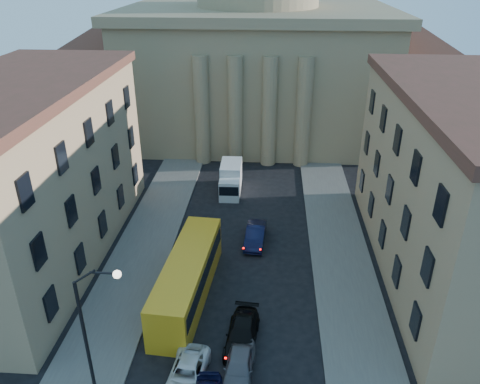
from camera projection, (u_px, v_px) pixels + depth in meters
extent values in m
cube|color=#56534E|center=(128.00, 284.00, 36.35)|extent=(5.00, 60.00, 0.15)
cube|color=#56534E|center=(348.00, 294.00, 35.29)|extent=(5.00, 60.00, 0.15)
cube|color=#8D7556|center=(257.00, 74.00, 66.13)|extent=(34.00, 26.00, 16.00)
cube|color=#8D7556|center=(258.00, 11.00, 62.36)|extent=(35.50, 27.50, 1.20)
cube|color=#8D7556|center=(109.00, 93.00, 66.78)|extent=(13.00, 13.00, 11.00)
cone|color=#4F2F22|center=(102.00, 38.00, 63.41)|extent=(26.02, 26.02, 4.00)
cube|color=#8D7556|center=(409.00, 98.00, 64.17)|extent=(13.00, 13.00, 11.00)
cone|color=#4F2F22|center=(418.00, 42.00, 60.80)|extent=(26.02, 26.02, 4.00)
cylinder|color=#8D7556|center=(202.00, 111.00, 55.41)|extent=(1.80, 1.80, 13.00)
cylinder|color=#8D7556|center=(235.00, 112.00, 55.16)|extent=(1.80, 1.80, 13.00)
cylinder|color=#8D7556|center=(269.00, 112.00, 54.92)|extent=(1.80, 1.80, 13.00)
cylinder|color=#8D7556|center=(303.00, 113.00, 54.67)|extent=(1.80, 1.80, 13.00)
cube|color=#9F825E|center=(28.00, 178.00, 37.33)|extent=(11.00, 26.00, 14.00)
cube|color=#4F2F22|center=(8.00, 88.00, 34.05)|extent=(11.60, 26.60, 0.80)
cube|color=#9F825E|center=(465.00, 192.00, 35.22)|extent=(11.00, 26.00, 14.00)
cylinder|color=black|center=(86.00, 341.00, 25.61)|extent=(0.20, 0.20, 8.00)
cylinder|color=black|center=(84.00, 277.00, 23.62)|extent=(1.30, 0.12, 0.96)
cylinder|color=black|center=(102.00, 273.00, 23.43)|extent=(1.30, 0.12, 0.12)
sphere|color=white|center=(117.00, 274.00, 23.40)|extent=(0.44, 0.44, 0.44)
imported|color=silver|center=(187.00, 374.00, 27.81)|extent=(2.50, 4.72, 1.26)
imported|color=black|center=(242.00, 334.00, 30.65)|extent=(2.38, 5.03, 1.42)
imported|color=#55545A|center=(239.00, 366.00, 28.20)|extent=(2.01, 4.46, 1.49)
imported|color=black|center=(255.00, 235.00, 41.44)|extent=(1.96, 4.79, 1.54)
cube|color=gold|center=(188.00, 278.00, 34.40)|extent=(3.66, 12.24, 3.40)
cube|color=black|center=(187.00, 272.00, 34.15)|extent=(3.68, 11.59, 1.21)
cylinder|color=black|center=(157.00, 330.00, 31.18)|extent=(0.41, 1.12, 1.10)
cylinder|color=black|center=(189.00, 334.00, 30.90)|extent=(0.41, 1.12, 1.10)
cylinder|color=black|center=(189.00, 256.00, 38.94)|extent=(0.41, 1.12, 1.10)
cylinder|color=black|center=(214.00, 258.00, 38.65)|extent=(0.41, 1.12, 1.10)
cube|color=silver|center=(230.00, 189.00, 48.93)|extent=(2.13, 2.22, 2.19)
cube|color=black|center=(229.00, 191.00, 47.87)|extent=(2.01, 0.14, 1.00)
cube|color=silver|center=(231.00, 175.00, 50.90)|extent=(2.25, 3.86, 2.83)
cylinder|color=black|center=(221.00, 196.00, 48.96)|extent=(0.27, 0.82, 0.82)
cylinder|color=black|center=(238.00, 197.00, 48.87)|extent=(0.27, 0.82, 0.82)
cylinder|color=black|center=(224.00, 181.00, 52.21)|extent=(0.27, 0.82, 0.82)
cylinder|color=black|center=(240.00, 182.00, 52.12)|extent=(0.27, 0.82, 0.82)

